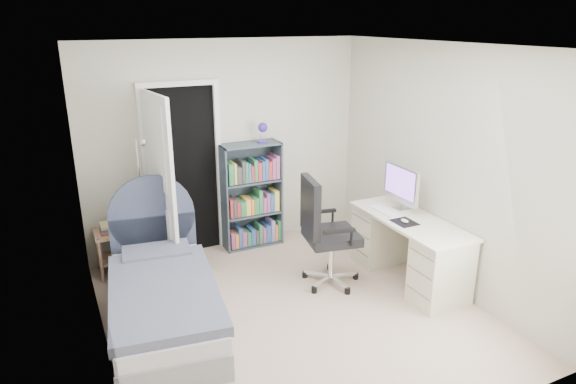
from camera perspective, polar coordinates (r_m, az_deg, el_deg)
name	(u,v)px	position (r m, az deg, el deg)	size (l,w,h in m)	color
room_shell	(293,190)	(4.60, 0.57, 0.20)	(3.50, 3.70, 2.60)	tan
door	(169,179)	(5.79, -13.10, 1.43)	(0.92, 0.83, 2.06)	black
bed	(163,296)	(4.98, -13.72, -11.19)	(1.14, 2.03, 1.19)	gray
nightstand	(113,240)	(5.99, -18.88, -5.12)	(0.40, 0.40, 0.59)	tan
floor_lamp	(146,221)	(5.76, -15.50, -3.10)	(0.22, 0.22, 1.55)	silver
bookcase	(252,199)	(6.32, -3.97, -0.73)	(0.73, 0.31, 1.55)	#3E4B55
desk	(408,246)	(5.67, 13.18, -5.91)	(0.59, 1.47, 1.20)	beige
office_chair	(323,227)	(5.35, 3.92, -3.93)	(0.64, 0.66, 1.19)	silver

